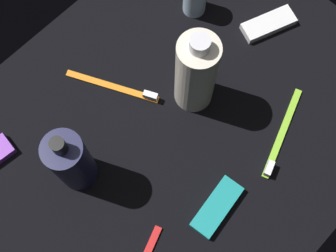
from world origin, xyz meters
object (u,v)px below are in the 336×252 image
object	(u,v)px
toothbrush_lime	(281,137)
snack_bar_teal	(217,207)
lotion_bottle	(71,162)
snack_bar_white	(268,24)
bodywash_bottle	(196,73)
toothbrush_orange	(118,87)

from	to	relation	value
toothbrush_lime	snack_bar_teal	bearing A→B (deg)	0.38
snack_bar_teal	toothbrush_lime	bearing A→B (deg)	173.19
lotion_bottle	snack_bar_white	xyz separation A→B (cm)	(-45.02, 4.66, -7.01)
toothbrush_lime	snack_bar_white	bearing A→B (deg)	-134.62
bodywash_bottle	snack_bar_teal	bearing A→B (deg)	53.86
lotion_bottle	snack_bar_white	world-z (taller)	lotion_bottle
toothbrush_lime	toothbrush_orange	distance (cm)	30.73
snack_bar_white	snack_bar_teal	xyz separation A→B (cm)	(33.07, 16.40, 0.00)
snack_bar_white	bodywash_bottle	bearing A→B (deg)	19.07
lotion_bottle	bodywash_bottle	world-z (taller)	bodywash_bottle
snack_bar_teal	bodywash_bottle	bearing A→B (deg)	-133.34
lotion_bottle	bodywash_bottle	distance (cm)	24.74
lotion_bottle	toothbrush_lime	size ratio (longest dim) A/B	1.03
lotion_bottle	toothbrush_lime	bearing A→B (deg)	144.12
snack_bar_white	snack_bar_teal	size ratio (longest dim) A/B	1.00
lotion_bottle	bodywash_bottle	xyz separation A→B (cm)	(-24.37, 4.04, 1.31)
lotion_bottle	snack_bar_white	distance (cm)	45.80
bodywash_bottle	snack_bar_teal	size ratio (longest dim) A/B	1.91
toothbrush_orange	snack_bar_teal	size ratio (longest dim) A/B	1.61
bodywash_bottle	toothbrush_orange	size ratio (longest dim) A/B	1.19
snack_bar_teal	lotion_bottle	bearing A→B (deg)	-67.63
lotion_bottle	toothbrush_orange	world-z (taller)	lotion_bottle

